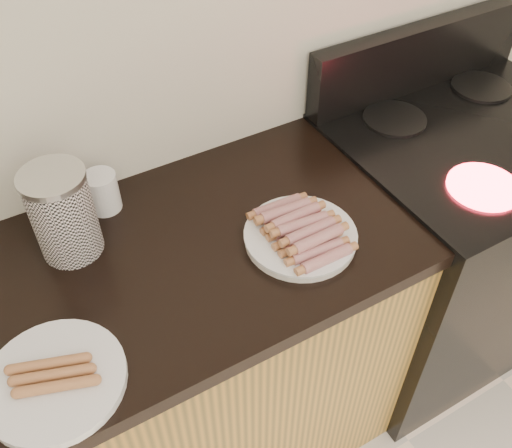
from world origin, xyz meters
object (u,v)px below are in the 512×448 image
stove (444,245)px  main_plate (300,238)px  side_plate (55,381)px  canister (63,213)px  mug (102,192)px

stove → main_plate: main_plate is taller
stove → side_plate: side_plate is taller
stove → canister: (-1.11, 0.15, 0.55)m
main_plate → side_plate: 0.59m
stove → main_plate: (-0.66, -0.08, 0.45)m
main_plate → mug: size_ratio=2.58×
main_plate → side_plate: side_plate is taller
side_plate → canister: 0.36m
mug → main_plate: bearing=-43.5°
canister → mug: size_ratio=2.18×
mug → canister: bearing=-139.0°
main_plate → side_plate: bearing=-172.2°
stove → side_plate: (-1.24, -0.17, 0.45)m
main_plate → stove: bearing=7.3°
stove → main_plate: size_ratio=3.58×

